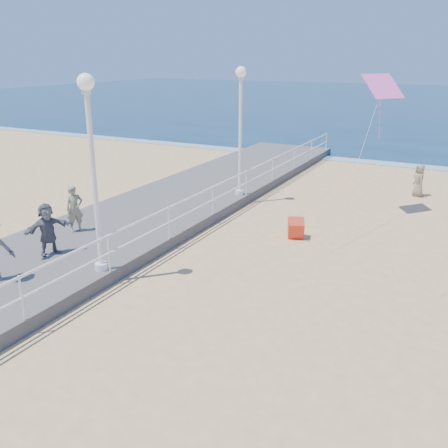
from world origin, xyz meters
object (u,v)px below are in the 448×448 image
at_px(lamp_post_far, 240,118).
at_px(spectator_6, 75,209).
at_px(box_kite, 296,230).
at_px(lamp_post_mid, 92,155).
at_px(beach_walker_c, 419,180).
at_px(spectator_5, 48,229).

distance_m(lamp_post_far, spectator_6, 7.85).
bearing_deg(lamp_post_far, spectator_6, -113.11).
height_order(spectator_6, box_kite, spectator_6).
xyz_separation_m(lamp_post_mid, lamp_post_far, (0.00, 9.00, 0.00)).
bearing_deg(lamp_post_mid, box_kite, 58.79).
bearing_deg(beach_walker_c, spectator_6, -67.54).
height_order(lamp_post_far, beach_walker_c, lamp_post_far).
bearing_deg(box_kite, spectator_5, -158.14).
distance_m(spectator_5, beach_walker_c, 16.27).
relative_size(spectator_6, box_kite, 2.66).
height_order(spectator_6, beach_walker_c, spectator_6).
bearing_deg(beach_walker_c, spectator_5, -61.15).
height_order(lamp_post_far, spectator_6, lamp_post_far).
relative_size(spectator_5, box_kite, 2.66).
relative_size(lamp_post_far, spectator_6, 3.33).
bearing_deg(box_kite, spectator_6, -172.60).
bearing_deg(box_kite, beach_walker_c, 45.35).
xyz_separation_m(spectator_5, beach_walker_c, (8.91, 13.61, -0.46)).
bearing_deg(lamp_post_mid, lamp_post_far, 90.00).
distance_m(spectator_5, spectator_6, 2.08).
relative_size(lamp_post_far, beach_walker_c, 3.59).
bearing_deg(spectator_5, box_kite, -23.26).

